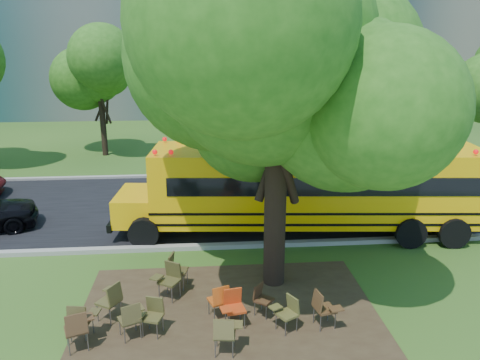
{
  "coord_description": "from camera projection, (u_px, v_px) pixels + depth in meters",
  "views": [
    {
      "loc": [
        0.45,
        -10.37,
        6.19
      ],
      "look_at": [
        1.66,
        4.12,
        1.87
      ],
      "focal_mm": 35.0,
      "sensor_mm": 36.0,
      "label": 1
    }
  ],
  "objects": [
    {
      "name": "chair_8",
      "position": [
        111.0,
        298.0,
        10.64
      ],
      "size": [
        0.63,
        0.8,
        0.95
      ],
      "rotation": [
        0.0,
        0.0,
        1.03
      ],
      "color": "#4D4621",
      "rests_on": "ground"
    },
    {
      "name": "chair_1",
      "position": [
        81.0,
        318.0,
        9.93
      ],
      "size": [
        0.65,
        0.53,
        0.9
      ],
      "rotation": [
        0.0,
        0.0,
        -0.16
      ],
      "color": "#473E1E",
      "rests_on": "ground"
    },
    {
      "name": "chair_5",
      "position": [
        233.0,
        305.0,
        10.44
      ],
      "size": [
        0.6,
        0.62,
        0.89
      ],
      "rotation": [
        0.0,
        0.0,
        3.34
      ],
      "color": "#BB3C14",
      "rests_on": "ground"
    },
    {
      "name": "chair_6",
      "position": [
        288.0,
        310.0,
        10.3
      ],
      "size": [
        0.68,
        0.56,
        0.83
      ],
      "rotation": [
        0.0,
        0.0,
        2.09
      ],
      "color": "brown",
      "rests_on": "ground"
    },
    {
      "name": "chair_0",
      "position": [
        78.0,
        327.0,
        9.58
      ],
      "size": [
        0.64,
        0.72,
        0.94
      ],
      "rotation": [
        0.0,
        0.0,
        0.37
      ],
      "color": "#4E321C",
      "rests_on": "ground"
    },
    {
      "name": "school_bus",
      "position": [
        313.0,
        185.0,
        15.32
      ],
      "size": [
        11.99,
        3.55,
        2.89
      ],
      "rotation": [
        0.0,
        0.0,
        -0.08
      ],
      "color": "#F6B007",
      "rests_on": "ground"
    },
    {
      "name": "bg_tree_2",
      "position": [
        99.0,
        79.0,
        25.32
      ],
      "size": [
        4.8,
        4.8,
        6.62
      ],
      "color": "black",
      "rests_on": "ground"
    },
    {
      "name": "chair_11",
      "position": [
        220.0,
        298.0,
        10.73
      ],
      "size": [
        0.6,
        0.67,
        0.88
      ],
      "rotation": [
        0.0,
        0.0,
        0.36
      ],
      "color": "#C55015",
      "rests_on": "ground"
    },
    {
      "name": "chair_7",
      "position": [
        323.0,
        306.0,
        10.35
      ],
      "size": [
        0.63,
        0.61,
        0.91
      ],
      "rotation": [
        0.0,
        0.0,
        -1.37
      ],
      "color": "#50351C",
      "rests_on": "ground"
    },
    {
      "name": "chair_2",
      "position": [
        131.0,
        317.0,
        9.98
      ],
      "size": [
        0.61,
        0.71,
        0.89
      ],
      "rotation": [
        0.0,
        0.0,
        0.44
      ],
      "color": "#4C4221",
      "rests_on": "ground"
    },
    {
      "name": "ground",
      "position": [
        187.0,
        300.0,
        11.64
      ],
      "size": [
        160.0,
        160.0,
        0.0
      ],
      "primitive_type": "plane",
      "color": "#254B17",
      "rests_on": "ground"
    },
    {
      "name": "chair_12",
      "position": [
        262.0,
        297.0,
        10.86
      ],
      "size": [
        0.54,
        0.68,
        0.79
      ],
      "rotation": [
        0.0,
        0.0,
        4.04
      ],
      "color": "#412917",
      "rests_on": "ground"
    },
    {
      "name": "dirt_patch",
      "position": [
        229.0,
        309.0,
        11.24
      ],
      "size": [
        7.0,
        4.5,
        0.03
      ],
      "primitive_type": "cube",
      "color": "#382819",
      "rests_on": "ground"
    },
    {
      "name": "chair_9",
      "position": [
        169.0,
        277.0,
        11.59
      ],
      "size": [
        0.79,
        0.63,
        0.95
      ],
      "rotation": [
        0.0,
        0.0,
        2.63
      ],
      "color": "#44401D",
      "rests_on": "ground"
    },
    {
      "name": "kerb_far",
      "position": [
        193.0,
        175.0,
        22.22
      ],
      "size": [
        80.0,
        0.25,
        0.14
      ],
      "primitive_type": "cube",
      "color": "gray",
      "rests_on": "ground"
    },
    {
      "name": "chair_3",
      "position": [
        152.0,
        312.0,
        10.18
      ],
      "size": [
        0.66,
        0.52,
        0.85
      ],
      "rotation": [
        0.0,
        0.0,
        2.83
      ],
      "color": "#4C4621",
      "rests_on": "ground"
    },
    {
      "name": "kerb_near",
      "position": [
        190.0,
        247.0,
        14.48
      ],
      "size": [
        80.0,
        0.25,
        0.14
      ],
      "primitive_type": "cube",
      "color": "gray",
      "rests_on": "ground"
    },
    {
      "name": "chair_4",
      "position": [
        226.0,
        332.0,
        9.45
      ],
      "size": [
        0.64,
        0.54,
        0.91
      ],
      "rotation": [
        0.0,
        0.0,
        -0.12
      ],
      "color": "brown",
      "rests_on": "ground"
    },
    {
      "name": "main_tree",
      "position": [
        278.0,
        82.0,
        11.0
      ],
      "size": [
        7.2,
        7.2,
        8.89
      ],
      "color": "black",
      "rests_on": "ground"
    },
    {
      "name": "bg_tree_3",
      "position": [
        346.0,
        65.0,
        24.22
      ],
      "size": [
        5.6,
        5.6,
        7.84
      ],
      "color": "black",
      "rests_on": "ground"
    },
    {
      "name": "asphalt_road",
      "position": [
        192.0,
        205.0,
        18.32
      ],
      "size": [
        80.0,
        8.0,
        0.04
      ],
      "primitive_type": "cube",
      "color": "black",
      "rests_on": "ground"
    },
    {
      "name": "chair_10",
      "position": [
        176.0,
        268.0,
        12.07
      ],
      "size": [
        0.56,
        0.71,
        0.94
      ],
      "rotation": [
        0.0,
        0.0,
        -1.83
      ],
      "color": "#433B1D",
      "rests_on": "ground"
    }
  ]
}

